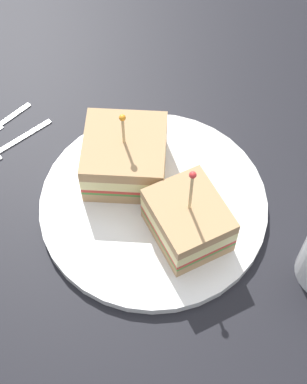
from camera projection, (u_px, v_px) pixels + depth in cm
name	position (u px, v px, depth cm)	size (l,w,h in cm)	color
ground_plane	(154.00, 211.00, 65.22)	(90.25, 90.25, 2.00)	black
plate	(154.00, 204.00, 63.90)	(24.99, 24.99, 1.11)	white
sandwich_half_front	(125.00, 156.00, 63.33)	(11.23, 11.26, 9.68)	tan
sandwich_half_back	(188.00, 220.00, 59.17)	(10.43, 10.59, 11.31)	tan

